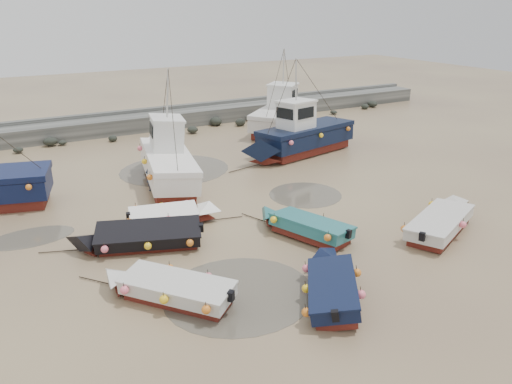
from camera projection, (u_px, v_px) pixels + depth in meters
ground at (253, 245)px, 20.84m from camera, size 120.00×120.00×0.00m
seawall at (117, 125)px, 38.59m from camera, size 60.00×4.92×1.50m
puddle_a at (239, 293)px, 17.42m from camera, size 5.39×5.39×0.01m
puddle_b at (305, 195)px, 26.34m from camera, size 3.84×3.84×0.01m
puddle_c at (30, 238)px, 21.53m from camera, size 3.66×3.66×0.01m
puddle_d at (175, 170)px, 30.25m from camera, size 6.64×6.64×0.01m
dinghy_0 at (168, 285)px, 16.87m from camera, size 4.45×5.23×1.43m
dinghy_1 at (335, 283)px, 17.03m from camera, size 3.90×5.18×1.43m
dinghy_2 at (303, 224)px, 21.53m from camera, size 2.98×5.63×1.43m
dinghy_3 at (443, 220)px, 21.98m from camera, size 6.44×3.57×1.43m
dinghy_4 at (140, 235)px, 20.58m from camera, size 6.45×3.30×1.43m
dinghy_5 at (172, 214)px, 22.50m from camera, size 5.18×2.33×1.43m
cabin_boat_1 at (165, 159)px, 27.70m from camera, size 4.05×10.09×6.22m
cabin_boat_2 at (300, 135)px, 32.81m from camera, size 10.14×4.13×6.22m
cabin_boat_3 at (281, 114)px, 38.98m from camera, size 8.24×7.38×6.22m
person at (153, 190)px, 26.94m from camera, size 0.60×0.41×1.62m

